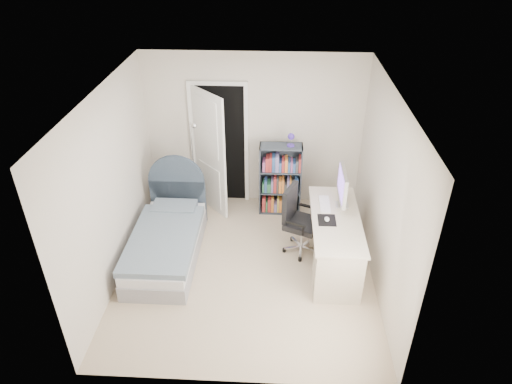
{
  "coord_description": "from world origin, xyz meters",
  "views": [
    {
      "loc": [
        0.38,
        -4.81,
        4.2
      ],
      "look_at": [
        0.11,
        0.33,
        1.03
      ],
      "focal_mm": 32.0,
      "sensor_mm": 36.0,
      "label": 1
    }
  ],
  "objects_px": {
    "bookcase": "(280,182)",
    "desk": "(334,239)",
    "bed": "(167,239)",
    "office_chair": "(297,217)",
    "nightstand": "(167,183)",
    "floor_lamp": "(196,175)"
  },
  "relations": [
    {
      "from": "bed",
      "to": "desk",
      "type": "bearing_deg",
      "value": -2.25
    },
    {
      "from": "bed",
      "to": "desk",
      "type": "distance_m",
      "value": 2.32
    },
    {
      "from": "bed",
      "to": "desk",
      "type": "height_order",
      "value": "desk"
    },
    {
      "from": "bed",
      "to": "bookcase",
      "type": "bearing_deg",
      "value": 37.33
    },
    {
      "from": "bed",
      "to": "bookcase",
      "type": "relative_size",
      "value": 1.34
    },
    {
      "from": "nightstand",
      "to": "office_chair",
      "type": "distance_m",
      "value": 2.4
    },
    {
      "from": "floor_lamp",
      "to": "bookcase",
      "type": "bearing_deg",
      "value": -0.09
    },
    {
      "from": "floor_lamp",
      "to": "bookcase",
      "type": "xyz_separation_m",
      "value": [
        1.35,
        -0.0,
        -0.08
      ]
    },
    {
      "from": "bookcase",
      "to": "office_chair",
      "type": "distance_m",
      "value": 1.01
    },
    {
      "from": "office_chair",
      "to": "bookcase",
      "type": "bearing_deg",
      "value": 103.88
    },
    {
      "from": "floor_lamp",
      "to": "office_chair",
      "type": "bearing_deg",
      "value": -31.7
    },
    {
      "from": "desk",
      "to": "nightstand",
      "type": "bearing_deg",
      "value": 151.02
    },
    {
      "from": "desk",
      "to": "bookcase",
      "type": "bearing_deg",
      "value": 119.62
    },
    {
      "from": "bed",
      "to": "nightstand",
      "type": "bearing_deg",
      "value": 101.9
    },
    {
      "from": "bed",
      "to": "floor_lamp",
      "type": "distance_m",
      "value": 1.28
    },
    {
      "from": "nightstand",
      "to": "floor_lamp",
      "type": "relative_size",
      "value": 0.38
    },
    {
      "from": "office_chair",
      "to": "nightstand",
      "type": "bearing_deg",
      "value": 151.83
    },
    {
      "from": "bookcase",
      "to": "desk",
      "type": "bearing_deg",
      "value": -60.38
    },
    {
      "from": "bookcase",
      "to": "floor_lamp",
      "type": "bearing_deg",
      "value": 179.91
    },
    {
      "from": "bookcase",
      "to": "desk",
      "type": "distance_m",
      "value": 1.5
    },
    {
      "from": "nightstand",
      "to": "office_chair",
      "type": "relative_size",
      "value": 0.58
    },
    {
      "from": "nightstand",
      "to": "desk",
      "type": "distance_m",
      "value": 2.97
    }
  ]
}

